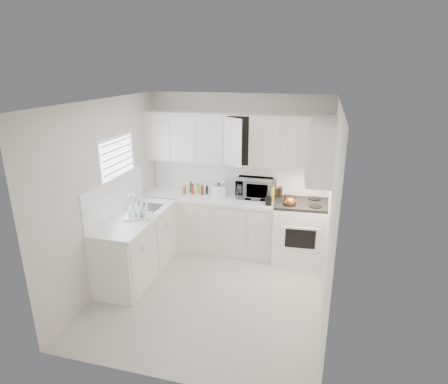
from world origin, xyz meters
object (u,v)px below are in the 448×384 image
(stove, at_px, (301,223))
(dish_rack, at_px, (138,211))
(tea_kettle, at_px, (290,201))
(microwave, at_px, (255,186))
(utensil_crock, at_px, (269,195))
(rice_cooker, at_px, (219,190))

(stove, bearing_deg, dish_rack, -157.52)
(stove, xyz_separation_m, tea_kettle, (-0.18, -0.16, 0.41))
(stove, distance_m, microwave, 0.95)
(dish_rack, bearing_deg, utensil_crock, 11.06)
(microwave, xyz_separation_m, rice_cooker, (-0.57, -0.13, -0.08))
(stove, bearing_deg, rice_cooker, 173.96)
(tea_kettle, relative_size, microwave, 0.41)
(tea_kettle, relative_size, utensil_crock, 0.72)
(rice_cooker, xyz_separation_m, dish_rack, (-0.88, -1.16, -0.02))
(rice_cooker, bearing_deg, stove, 11.73)
(utensil_crock, height_order, dish_rack, utensil_crock)
(microwave, bearing_deg, utensil_crock, -50.66)
(microwave, height_order, utensil_crock, microwave)
(rice_cooker, bearing_deg, utensil_crock, 1.81)
(microwave, bearing_deg, rice_cooker, -168.54)
(microwave, bearing_deg, stove, -15.11)
(tea_kettle, height_order, dish_rack, tea_kettle)
(stove, height_order, dish_rack, stove)
(stove, bearing_deg, microwave, 162.75)
(microwave, relative_size, rice_cooker, 2.42)
(microwave, relative_size, utensil_crock, 1.74)
(rice_cooker, xyz_separation_m, utensil_crock, (0.85, -0.18, 0.05))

